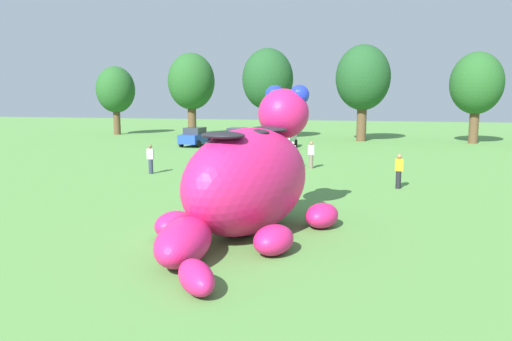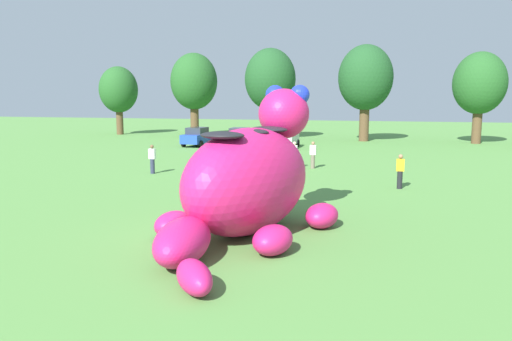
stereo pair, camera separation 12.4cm
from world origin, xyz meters
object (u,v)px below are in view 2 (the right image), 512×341
at_px(car_blue, 198,137).
at_px(car_black, 240,137).
at_px(spectator_near_inflatable, 152,159).
at_px(giant_inflatable_creature, 249,179).
at_px(spectator_mid_field, 294,155).
at_px(spectator_by_cars, 400,172).
at_px(spectator_wandering, 313,155).
at_px(car_silver, 286,138).

distance_m(car_blue, car_black, 3.94).
bearing_deg(spectator_near_inflatable, giant_inflatable_creature, -50.67).
relative_size(car_blue, car_black, 1.00).
xyz_separation_m(spectator_mid_field, spectator_by_cars, (6.26, -5.49, 0.00)).
relative_size(giant_inflatable_creature, car_blue, 2.37).
bearing_deg(spectator_by_cars, car_blue, 134.80).
height_order(car_black, spectator_near_inflatable, car_black).
bearing_deg(spectator_mid_field, car_blue, 132.80).
distance_m(car_blue, spectator_wandering, 17.00).
xyz_separation_m(giant_inflatable_creature, spectator_mid_field, (-1.13, 14.97, -0.95)).
xyz_separation_m(car_silver, spectator_by_cars, (9.21, -17.95, -0.01)).
bearing_deg(car_silver, spectator_by_cars, -62.85).
xyz_separation_m(car_black, car_silver, (4.31, 0.03, 0.00)).
relative_size(car_blue, spectator_mid_field, 2.45).
bearing_deg(car_silver, giant_inflatable_creature, -81.53).
distance_m(spectator_near_inflatable, spectator_mid_field, 8.78).
bearing_deg(car_black, car_blue, -174.73).
bearing_deg(car_blue, spectator_by_cars, -45.20).
distance_m(giant_inflatable_creature, car_silver, 27.75).
height_order(giant_inflatable_creature, spectator_by_cars, giant_inflatable_creature).
xyz_separation_m(spectator_near_inflatable, spectator_mid_field, (7.74, 4.14, 0.00)).
height_order(car_silver, spectator_by_cars, car_silver).
bearing_deg(car_silver, spectator_mid_field, -76.67).
bearing_deg(spectator_near_inflatable, spectator_by_cars, -5.51).
xyz_separation_m(car_blue, car_silver, (8.23, 0.39, 0.00)).
bearing_deg(spectator_near_inflatable, car_black, 88.35).
xyz_separation_m(giant_inflatable_creature, spectator_by_cars, (5.12, 9.48, -0.95)).
xyz_separation_m(car_silver, spectator_near_inflatable, (-4.78, -16.60, -0.01)).
bearing_deg(spectator_wandering, spectator_near_inflatable, -153.14).
relative_size(spectator_mid_field, spectator_by_cars, 1.00).
height_order(spectator_by_cars, spectator_wandering, same).
bearing_deg(spectator_wandering, car_black, 124.77).
relative_size(car_black, spectator_wandering, 2.45).
bearing_deg(car_black, spectator_near_inflatable, -91.65).
bearing_deg(spectator_near_inflatable, spectator_mid_field, 28.14).
relative_size(spectator_near_inflatable, spectator_by_cars, 1.00).
distance_m(spectator_near_inflatable, spectator_wandering, 9.94).
xyz_separation_m(giant_inflatable_creature, spectator_wandering, (-0.00, 15.32, -0.95)).
relative_size(car_black, spectator_near_inflatable, 2.45).
bearing_deg(spectator_near_inflatable, spectator_wandering, 26.86).
relative_size(car_silver, spectator_wandering, 2.41).
bearing_deg(spectator_wandering, car_silver, 108.62).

